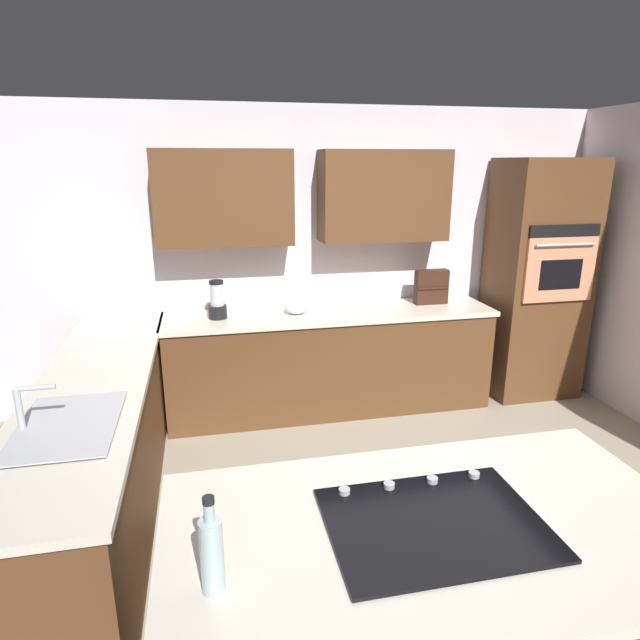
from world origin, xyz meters
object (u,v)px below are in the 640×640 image
sink_unit (66,425)px  blender (217,302)px  spice_rack (431,287)px  cooktop (434,522)px  wall_oven (537,280)px  mixing_bowl (296,308)px  oil_bottle (212,553)px

sink_unit → blender: 1.95m
sink_unit → spice_rack: size_ratio=2.26×
cooktop → blender: 2.90m
sink_unit → spice_rack: (-2.68, -1.86, 0.14)m
wall_oven → mixing_bowl: (2.25, -0.00, -0.13)m
wall_oven → oil_bottle: bearing=44.6°
oil_bottle → blender: bearing=-92.1°
wall_oven → oil_bottle: 4.23m
wall_oven → spice_rack: (1.00, -0.08, -0.03)m
mixing_bowl → oil_bottle: (0.76, 2.97, 0.08)m
wall_oven → mixing_bowl: wall_oven is taller
wall_oven → spice_rack: wall_oven is taller
wall_oven → spice_rack: 1.00m
blender → spice_rack: size_ratio=1.02×
sink_unit → spice_rack: spice_rack is taller
wall_oven → mixing_bowl: size_ratio=11.26×
cooktop → sink_unit: bearing=-35.9°
mixing_bowl → wall_oven: bearing=179.9°
sink_unit → cooktop: (-1.44, 1.04, -0.01)m
sink_unit → oil_bottle: (-0.67, 1.19, 0.11)m
blender → oil_bottle: oil_bottle is taller
wall_oven → cooktop: bearing=51.6°
sink_unit → blender: blender is taller
mixing_bowl → oil_bottle: bearing=75.7°
wall_oven → blender: bearing=-0.1°
blender → oil_bottle: size_ratio=0.98×
sink_unit → cooktop: bearing=144.1°
spice_rack → oil_bottle: oil_bottle is taller
wall_oven → sink_unit: (3.68, 1.78, -0.17)m
blender → mixing_bowl: 0.66m
oil_bottle → wall_oven: bearing=-135.4°
sink_unit → mixing_bowl: sink_unit is taller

